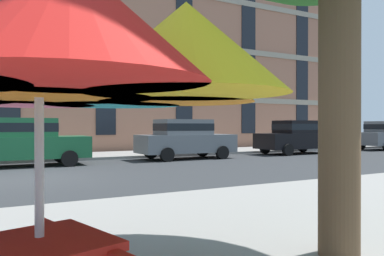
{
  "coord_description": "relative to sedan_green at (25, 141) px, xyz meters",
  "views": [
    {
      "loc": [
        -1.11,
        -11.68,
        1.5
      ],
      "look_at": [
        7.01,
        3.2,
        1.4
      ],
      "focal_mm": 36.04,
      "sensor_mm": 36.0,
      "label": 1
    }
  ],
  "objects": [
    {
      "name": "patio_umbrella",
      "position": [
        -1.06,
        -12.7,
        1.0
      ],
      "size": [
        3.21,
        3.21,
        2.29
      ],
      "color": "silver",
      "rests_on": "ground"
    },
    {
      "name": "sidewalk_far",
      "position": [
        -0.27,
        3.1,
        -0.89
      ],
      "size": [
        56.0,
        3.6,
        0.12
      ],
      "primitive_type": "cube",
      "color": "gray",
      "rests_on": "ground"
    },
    {
      "name": "ground_plane",
      "position": [
        -0.27,
        -3.7,
        -0.95
      ],
      "size": [
        120.0,
        120.0,
        0.0
      ],
      "primitive_type": "plane",
      "color": "#2D3033"
    },
    {
      "name": "sedan_black",
      "position": [
        13.39,
        0.0,
        0.0
      ],
      "size": [
        4.4,
        1.98,
        1.78
      ],
      "color": "black",
      "rests_on": "ground"
    },
    {
      "name": "sedan_green",
      "position": [
        0.0,
        0.0,
        0.0
      ],
      "size": [
        4.4,
        1.98,
        1.78
      ],
      "color": "#195933",
      "rests_on": "ground"
    },
    {
      "name": "apartment_building",
      "position": [
        -0.27,
        11.29,
        7.05
      ],
      "size": [
        43.33,
        12.08,
        16.0
      ],
      "color": "#A87056",
      "rests_on": "ground"
    },
    {
      "name": "sedan_gray",
      "position": [
        6.66,
        0.0,
        0.0
      ],
      "size": [
        4.4,
        1.98,
        1.78
      ],
      "color": "slate",
      "rests_on": "ground"
    }
  ]
}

